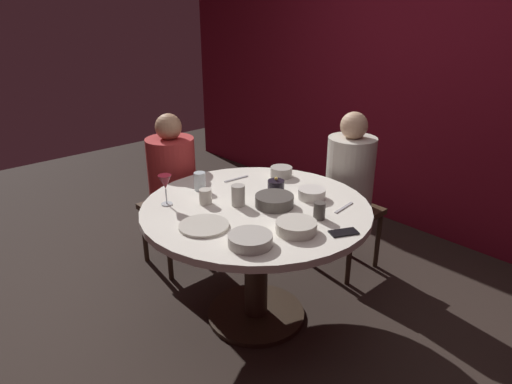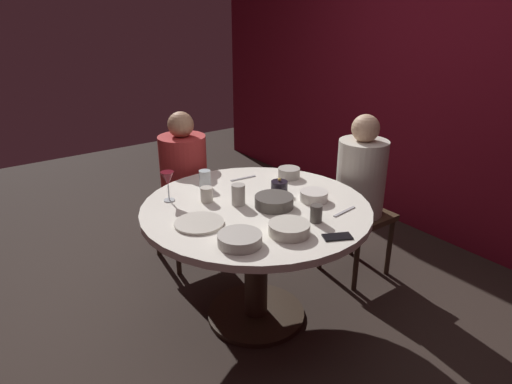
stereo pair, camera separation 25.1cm
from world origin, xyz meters
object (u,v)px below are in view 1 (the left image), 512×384
dining_table (256,231)px  cell_phone (344,232)px  cup_center_front (319,211)px  bowl_salad_center (312,194)px  candle_holder (276,186)px  dinner_plate (204,226)px  bowl_rice_portion (296,227)px  wine_glass (165,183)px  bowl_serving_large (281,172)px  cup_by_left_diner (238,195)px  bowl_small_white (274,201)px  cup_by_right_diner (200,181)px  cup_near_candle (205,197)px  bowl_sauce_side (250,240)px  seated_diner_back (350,176)px  seated_diner_left (172,174)px

dining_table → cell_phone: bearing=9.7°
cup_center_front → bowl_salad_center: bearing=139.3°
candle_holder → dinner_plate: bearing=-82.4°
cell_phone → bowl_rice_portion: (-0.17, -0.16, 0.02)m
wine_glass → bowl_serving_large: bearing=81.6°
cup_by_left_diner → cup_center_front: 0.46m
candle_holder → bowl_rice_portion: candle_holder is taller
wine_glass → cup_center_front: bearing=35.3°
bowl_rice_portion → wine_glass: bearing=-157.8°
candle_holder → wine_glass: wine_glass is taller
bowl_serving_large → cup_center_front: 0.65m
candle_holder → bowl_small_white: bearing=-47.2°
bowl_salad_center → cup_by_right_diner: size_ratio=1.43×
bowl_small_white → bowl_rice_portion: 0.33m
cup_center_front → cell_phone: bearing=-10.7°
bowl_rice_portion → cup_near_candle: bearing=-168.0°
dinner_plate → bowl_serving_large: 0.85m
cell_phone → cup_by_right_diner: 0.96m
cell_phone → cup_center_front: size_ratio=1.51×
bowl_small_white → cup_by_left_diner: (-0.14, -0.14, 0.03)m
bowl_salad_center → candle_holder: bearing=-154.8°
dining_table → bowl_small_white: size_ratio=5.97×
candle_holder → cup_by_right_diner: cup_by_right_diner is taller
dining_table → cup_by_right_diner: bearing=-166.2°
bowl_salad_center → bowl_sauce_side: bearing=-74.5°
seated_diner_back → bowl_small_white: bearing=5.6°
cup_by_right_diner → cell_phone: bearing=11.4°
seated_diner_back → cup_near_candle: bearing=-11.0°
cell_phone → bowl_serving_large: bowl_serving_large is taller
cell_phone → cup_center_front: 0.20m
cell_phone → bowl_salad_center: (-0.40, 0.21, 0.02)m
dining_table → cell_phone: (0.54, 0.09, 0.17)m
bowl_salad_center → bowl_sauce_side: (0.18, -0.63, -0.00)m
cell_phone → cup_near_candle: cup_near_candle is taller
wine_glass → bowl_salad_center: 0.84m
dinner_plate → cup_by_left_diner: 0.32m
cup_near_candle → cup_center_front: (0.56, 0.32, 0.00)m
bowl_serving_large → bowl_rice_portion: 0.79m
seated_diner_left → cup_by_right_diner: size_ratio=10.12×
dinner_plate → bowl_sauce_side: (0.30, 0.05, 0.02)m
candle_holder → cup_by_left_diner: 0.29m
dining_table → cup_center_front: cup_center_front is taller
bowl_serving_large → cup_near_candle: cup_near_candle is taller
candle_holder → dinner_plate: (0.08, -0.59, -0.03)m
cup_near_candle → cup_by_left_diner: 0.19m
bowl_serving_large → seated_diner_left: bearing=-146.2°
seated_diner_back → bowl_serving_large: 0.50m
bowl_rice_portion → candle_holder: bearing=146.5°
bowl_salad_center → cup_by_right_diner: cup_by_right_diner is taller
cell_phone → bowl_rice_portion: size_ratio=0.68×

